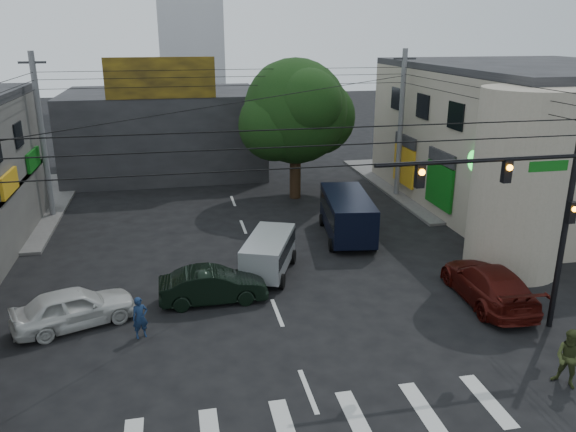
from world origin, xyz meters
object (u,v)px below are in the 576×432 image
object	(u,v)px
white_compact	(74,307)
pedestrian_olive	(570,359)
dark_sedan	(213,285)
traffic_officer	(140,318)
silver_minivan	(269,256)
street_tree	(295,112)
maroon_sedan	(488,284)
utility_pole_far_left	(42,138)
traffic_gantry	(525,202)
navy_van	(347,217)
utility_pole_far_right	(401,125)

from	to	relation	value
white_compact	pedestrian_olive	world-z (taller)	pedestrian_olive
dark_sedan	traffic_officer	bearing A→B (deg)	128.79
silver_minivan	white_compact	bearing A→B (deg)	133.88
street_tree	maroon_sedan	bearing A→B (deg)	-74.72
pedestrian_olive	street_tree	bearing A→B (deg)	154.92
street_tree	traffic_officer	world-z (taller)	street_tree
street_tree	maroon_sedan	size ratio (longest dim) A/B	1.61
pedestrian_olive	utility_pole_far_left	bearing A→B (deg)	-173.05
white_compact	pedestrian_olive	size ratio (longest dim) A/B	2.49
maroon_sedan	utility_pole_far_left	bearing A→B (deg)	-34.41
dark_sedan	traffic_officer	distance (m)	3.49
street_tree	white_compact	bearing A→B (deg)	-128.11
traffic_gantry	navy_van	distance (m)	11.34
maroon_sedan	traffic_officer	bearing A→B (deg)	3.83
street_tree	dark_sedan	distance (m)	15.69
utility_pole_far_left	white_compact	world-z (taller)	utility_pole_far_left
pedestrian_olive	dark_sedan	bearing A→B (deg)	-162.70
traffic_gantry	white_compact	world-z (taller)	traffic_gantry
traffic_gantry	silver_minivan	xyz separation A→B (m)	(-7.51, 6.62, -3.97)
dark_sedan	traffic_gantry	bearing A→B (deg)	-114.52
traffic_gantry	silver_minivan	distance (m)	10.77
dark_sedan	maroon_sedan	bearing A→B (deg)	-102.47
traffic_gantry	dark_sedan	xyz separation A→B (m)	(-10.11, 4.45, -4.14)
maroon_sedan	traffic_officer	size ratio (longest dim) A/B	3.59
street_tree	traffic_officer	bearing A→B (deg)	-119.63
street_tree	silver_minivan	size ratio (longest dim) A/B	2.01
street_tree	utility_pole_far_left	world-z (taller)	utility_pole_far_left
navy_van	pedestrian_olive	size ratio (longest dim) A/B	3.14
white_compact	traffic_gantry	bearing A→B (deg)	-123.45
utility_pole_far_left	dark_sedan	distance (m)	15.50
maroon_sedan	silver_minivan	xyz separation A→B (m)	(-7.99, 4.36, 0.10)
maroon_sedan	pedestrian_olive	size ratio (longest dim) A/B	2.92
traffic_officer	dark_sedan	bearing A→B (deg)	21.04
traffic_gantry	utility_pole_far_right	xyz separation A→B (m)	(2.68, 17.00, -0.23)
utility_pole_far_left	silver_minivan	distance (m)	15.45
street_tree	pedestrian_olive	world-z (taller)	street_tree
white_compact	utility_pole_far_right	bearing A→B (deg)	-73.26
maroon_sedan	pedestrian_olive	world-z (taller)	pedestrian_olive
white_compact	dark_sedan	bearing A→B (deg)	-100.19
utility_pole_far_left	traffic_officer	bearing A→B (deg)	-69.50
utility_pole_far_right	traffic_officer	size ratio (longest dim) A/B	6.11
utility_pole_far_right	utility_pole_far_left	bearing A→B (deg)	180.00
street_tree	navy_van	xyz separation A→B (m)	(1.05, -7.65, -4.36)
white_compact	navy_van	world-z (taller)	navy_van
utility_pole_far_left	pedestrian_olive	world-z (taller)	utility_pole_far_left
traffic_officer	pedestrian_olive	xyz separation A→B (m)	(12.68, -5.52, 0.17)
street_tree	white_compact	distance (m)	18.98
navy_van	silver_minivan	bearing A→B (deg)	136.29
traffic_gantry	silver_minivan	size ratio (longest dim) A/B	1.66
silver_minivan	traffic_officer	distance (m)	6.87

